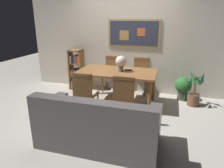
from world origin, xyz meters
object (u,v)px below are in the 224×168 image
(potted_ivy, at_px, (183,87))
(flower_vase, at_px, (121,62))
(dining_chair_near_left, at_px, (85,91))
(leather_couch, at_px, (98,127))
(dining_chair_far_right, at_px, (140,73))
(dining_chair_far_left, at_px, (112,71))
(dining_chair_near_right, at_px, (125,95))
(potted_palm, at_px, (194,92))
(bookshelf, at_px, (77,71))
(tv_remote, at_px, (128,70))
(dining_table, at_px, (117,75))

(potted_ivy, relative_size, flower_vase, 1.80)
(dining_chair_near_left, relative_size, leather_couch, 0.51)
(flower_vase, bearing_deg, leather_couch, -87.53)
(dining_chair_far_right, distance_m, dining_chair_far_left, 0.76)
(flower_vase, bearing_deg, dining_chair_near_right, -70.81)
(potted_ivy, distance_m, potted_palm, 0.37)
(potted_ivy, bearing_deg, bookshelf, 179.95)
(dining_chair_near_right, height_order, potted_palm, dining_chair_near_right)
(dining_chair_near_left, relative_size, potted_palm, 1.10)
(dining_chair_far_right, distance_m, dining_chair_near_right, 1.63)
(dining_chair_far_left, distance_m, tv_remote, 0.91)
(dining_chair_far_right, height_order, dining_chair_near_right, same)
(flower_vase, height_order, tv_remote, flower_vase)
(dining_chair_near_right, bearing_deg, potted_palm, 41.92)
(potted_palm, bearing_deg, dining_table, -167.99)
(dining_chair_far_right, relative_size, dining_chair_near_right, 1.00)
(dining_chair_near_right, bearing_deg, dining_chair_far_left, 114.42)
(flower_vase, bearing_deg, potted_palm, 12.61)
(potted_palm, height_order, tv_remote, potted_palm)
(leather_couch, bearing_deg, potted_ivy, 60.94)
(dining_chair_far_right, height_order, dining_chair_near_left, same)
(dining_chair_near_right, bearing_deg, dining_chair_far_right, 89.09)
(dining_table, xyz_separation_m, dining_chair_far_right, (0.39, 0.82, -0.13))
(dining_chair_far_right, bearing_deg, potted_palm, -20.07)
(dining_table, relative_size, flower_vase, 5.02)
(dining_chair_far_right, distance_m, bookshelf, 1.70)
(dining_chair_near_left, bearing_deg, dining_chair_far_right, 63.99)
(dining_table, height_order, flower_vase, flower_vase)
(dining_table, distance_m, tv_remote, 0.27)
(bookshelf, height_order, tv_remote, bookshelf)
(dining_chair_far_right, distance_m, potted_palm, 1.37)
(dining_chair_near_left, bearing_deg, dining_chair_far_left, 88.29)
(dining_table, relative_size, tv_remote, 10.49)
(potted_palm, relative_size, flower_vase, 2.45)
(dining_chair_far_right, bearing_deg, dining_table, -115.51)
(dining_table, relative_size, potted_palm, 2.05)
(dining_table, xyz_separation_m, flower_vase, (0.08, 0.00, 0.29))
(dining_chair_near_left, bearing_deg, dining_chair_near_right, 1.38)
(leather_couch, distance_m, bookshelf, 2.74)
(dining_chair_far_right, bearing_deg, flower_vase, -110.64)
(dining_chair_far_left, bearing_deg, potted_palm, -12.31)
(leather_couch, distance_m, potted_palm, 2.52)
(dining_chair_near_right, relative_size, tv_remote, 5.61)
(dining_chair_far_left, height_order, bookshelf, bookshelf)
(dining_chair_near_left, distance_m, potted_ivy, 2.38)
(bookshelf, relative_size, flower_vase, 3.15)
(potted_ivy, relative_size, potted_palm, 0.74)
(bookshelf, distance_m, flower_vase, 1.60)
(dining_chair_near_left, height_order, dining_chair_far_left, same)
(dining_chair_near_right, bearing_deg, bookshelf, 138.74)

